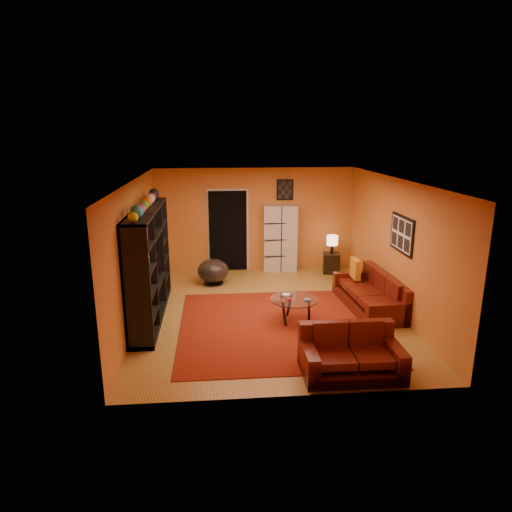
{
  "coord_description": "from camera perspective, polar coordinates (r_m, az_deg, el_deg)",
  "views": [
    {
      "loc": [
        -1.0,
        -8.39,
        3.46
      ],
      "look_at": [
        -0.24,
        0.1,
        1.13
      ],
      "focal_mm": 32.0,
      "sensor_mm": 36.0,
      "label": 1
    }
  ],
  "objects": [
    {
      "name": "bowl_chair",
      "position": [
        10.7,
        -5.39,
        -1.86
      ],
      "size": [
        0.73,
        0.73,
        0.6
      ],
      "color": "black",
      "rests_on": "floor"
    },
    {
      "name": "side_table",
      "position": [
        11.68,
        9.39,
        -0.88
      ],
      "size": [
        0.46,
        0.46,
        0.5
      ],
      "primitive_type": "cube",
      "rotation": [
        0.0,
        0.0,
        -0.18
      ],
      "color": "black",
      "rests_on": "floor"
    },
    {
      "name": "loveseat",
      "position": [
        7.03,
        11.66,
        -11.88
      ],
      "size": [
        1.46,
        0.88,
        0.85
      ],
      "rotation": [
        0.0,
        0.0,
        1.56
      ],
      "color": "#460E09",
      "rests_on": "rug"
    },
    {
      "name": "wall_art_back",
      "position": [
        11.59,
        3.64,
        8.26
      ],
      "size": [
        0.42,
        0.03,
        0.52
      ],
      "primitive_type": "cube",
      "color": "black",
      "rests_on": "wall_back"
    },
    {
      "name": "floor",
      "position": [
        9.13,
        1.57,
        -6.99
      ],
      "size": [
        6.0,
        6.0,
        0.0
      ],
      "primitive_type": "plane",
      "color": "olive",
      "rests_on": "ground"
    },
    {
      "name": "storage_cabinet",
      "position": [
        11.6,
        3.06,
        2.23
      ],
      "size": [
        0.87,
        0.44,
        1.69
      ],
      "primitive_type": "cube",
      "rotation": [
        0.0,
        0.0,
        -0.08
      ],
      "color": "beige",
      "rests_on": "floor"
    },
    {
      "name": "entertainment_unit",
      "position": [
        8.82,
        -13.23,
        -0.99
      ],
      "size": [
        0.45,
        3.0,
        2.1
      ],
      "primitive_type": "cube",
      "color": "black",
      "rests_on": "floor"
    },
    {
      "name": "wall_right",
      "position": [
        9.34,
        17.05,
        1.24
      ],
      "size": [
        0.0,
        6.0,
        6.0
      ],
      "primitive_type": "plane",
      "rotation": [
        1.57,
        0.0,
        -1.57
      ],
      "color": "#CA722C",
      "rests_on": "floor"
    },
    {
      "name": "throw_pillow",
      "position": [
        9.98,
        12.31,
        -1.55
      ],
      "size": [
        0.12,
        0.42,
        0.42
      ],
      "primitive_type": "cube",
      "color": "orange",
      "rests_on": "sofa"
    },
    {
      "name": "rug",
      "position": [
        8.5,
        2.8,
        -8.71
      ],
      "size": [
        3.6,
        3.6,
        0.01
      ],
      "primitive_type": "cube",
      "color": "#61160B",
      "rests_on": "floor"
    },
    {
      "name": "doorway",
      "position": [
        11.61,
        -3.53,
        3.12
      ],
      "size": [
        0.95,
        0.1,
        2.04
      ],
      "primitive_type": "cube",
      "color": "black",
      "rests_on": "floor"
    },
    {
      "name": "coffee_table",
      "position": [
        8.56,
        4.83,
        -5.65
      ],
      "size": [
        0.9,
        0.9,
        0.45
      ],
      "rotation": [
        0.0,
        0.0,
        -0.36
      ],
      "color": "silver",
      "rests_on": "floor"
    },
    {
      "name": "wall_front",
      "position": [
        5.89,
        5.07,
        -6.27
      ],
      "size": [
        6.0,
        0.0,
        6.0
      ],
      "primitive_type": "plane",
      "rotation": [
        -1.57,
        0.0,
        0.0
      ],
      "color": "#CA722C",
      "rests_on": "floor"
    },
    {
      "name": "ceiling",
      "position": [
        8.49,
        1.7,
        9.47
      ],
      "size": [
        6.0,
        6.0,
        0.0
      ],
      "primitive_type": "plane",
      "rotation": [
        3.14,
        0.0,
        0.0
      ],
      "color": "white",
      "rests_on": "wall_back"
    },
    {
      "name": "table_lamp",
      "position": [
        11.53,
        9.52,
        1.88
      ],
      "size": [
        0.28,
        0.28,
        0.46
      ],
      "color": "black",
      "rests_on": "side_table"
    },
    {
      "name": "sofa",
      "position": [
        9.54,
        14.44,
        -4.64
      ],
      "size": [
        0.98,
        2.16,
        0.85
      ],
      "rotation": [
        0.0,
        0.0,
        0.06
      ],
      "color": "#460E09",
      "rests_on": "rug"
    },
    {
      "name": "tv",
      "position": [
        8.77,
        -12.93,
        -1.57
      ],
      "size": [
        0.89,
        0.12,
        0.51
      ],
      "primitive_type": "imported",
      "rotation": [
        0.0,
        0.0,
        1.57
      ],
      "color": "black",
      "rests_on": "entertainment_unit"
    },
    {
      "name": "wall_art_right",
      "position": [
        9.0,
        17.78,
        2.63
      ],
      "size": [
        0.03,
        1.0,
        0.7
      ],
      "primitive_type": "cube",
      "color": "black",
      "rests_on": "wall_right"
    },
    {
      "name": "wall_back",
      "position": [
        11.63,
        -0.1,
        4.58
      ],
      "size": [
        6.0,
        0.0,
        6.0
      ],
      "primitive_type": "plane",
      "rotation": [
        1.57,
        0.0,
        0.0
      ],
      "color": "#CA722C",
      "rests_on": "floor"
    },
    {
      "name": "wall_left",
      "position": [
        8.79,
        -14.78,
        0.55
      ],
      "size": [
        0.0,
        6.0,
        6.0
      ],
      "primitive_type": "plane",
      "rotation": [
        1.57,
        0.0,
        1.57
      ],
      "color": "#CA722C",
      "rests_on": "floor"
    }
  ]
}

